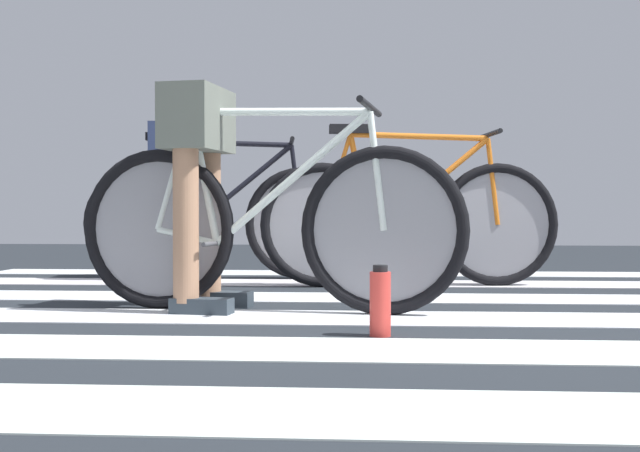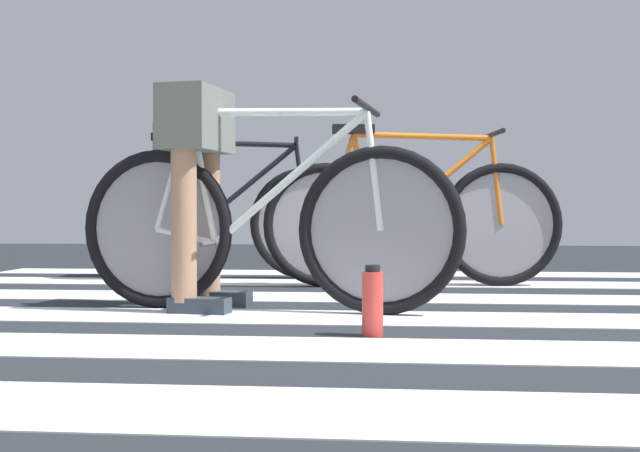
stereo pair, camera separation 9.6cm
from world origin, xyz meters
The scene contains 8 objects.
ground centered at (0.00, 0.00, 0.01)m, with size 18.00×14.00×0.02m.
crosswalk_markings centered at (0.01, -0.19, 0.02)m, with size 5.38×5.75×0.00m.
bicycle_1_of_3 centered at (-0.41, 0.36, 0.41)m, with size 1.72×0.53×0.93m.
cyclist_1_of_3 centered at (-0.72, 0.40, 0.66)m, with size 0.37×0.44×0.98m.
bicycle_2_of_3 centered at (0.27, 1.55, 0.41)m, with size 1.73×0.52×0.93m.
bicycle_3_of_3 centered at (-0.92, 1.96, 0.41)m, with size 1.73×0.52×0.93m.
cyclist_3_of_3 centered at (-1.23, 1.92, 0.66)m, with size 0.35×0.43×0.99m.
water_bottle centered at (0.08, -0.28, 0.14)m, with size 0.07×0.07×0.25m.
Camera 1 is at (0.05, -3.10, 0.47)m, focal length 45.06 mm.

